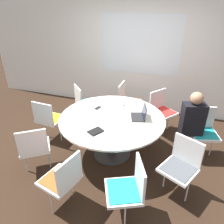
{
  "coord_description": "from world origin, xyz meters",
  "views": [
    {
      "loc": [
        0.99,
        -2.93,
        2.54
      ],
      "look_at": [
        0.0,
        0.0,
        0.86
      ],
      "focal_mm": 35.0,
      "sensor_mm": 36.0,
      "label": 1
    }
  ],
  "objects_px": {
    "chair_5": "(34,146)",
    "spiral_notebook": "(96,131)",
    "chair_2": "(127,99)",
    "laptop": "(140,115)",
    "chair_7": "(129,187)",
    "chair_6": "(63,178)",
    "coffee_cup": "(122,103)",
    "cell_phone": "(98,108)",
    "chair_8": "(181,164)",
    "chair_1": "(161,108)",
    "person_0": "(193,121)",
    "handbag": "(107,111)",
    "chair_4": "(48,117)",
    "chair_0": "(203,128)",
    "chair_3": "(84,101)"
  },
  "relations": [
    {
      "from": "chair_3",
      "to": "chair_4",
      "type": "distance_m",
      "value": 0.91
    },
    {
      "from": "chair_0",
      "to": "chair_5",
      "type": "bearing_deg",
      "value": 11.1
    },
    {
      "from": "chair_1",
      "to": "chair_3",
      "type": "xyz_separation_m",
      "value": [
        -1.6,
        -0.19,
        0.0
      ]
    },
    {
      "from": "chair_2",
      "to": "handbag",
      "type": "relative_size",
      "value": 2.4
    },
    {
      "from": "chair_4",
      "to": "cell_phone",
      "type": "xyz_separation_m",
      "value": [
        0.91,
        0.21,
        0.24
      ]
    },
    {
      "from": "chair_1",
      "to": "cell_phone",
      "type": "distance_m",
      "value": 1.34
    },
    {
      "from": "spiral_notebook",
      "to": "handbag",
      "type": "bearing_deg",
      "value": 104.69
    },
    {
      "from": "chair_7",
      "to": "handbag",
      "type": "bearing_deg",
      "value": 0.7
    },
    {
      "from": "chair_2",
      "to": "chair_7",
      "type": "bearing_deg",
      "value": 15.21
    },
    {
      "from": "chair_6",
      "to": "laptop",
      "type": "xyz_separation_m",
      "value": [
        0.67,
        1.38,
        0.29
      ]
    },
    {
      "from": "chair_5",
      "to": "chair_8",
      "type": "relative_size",
      "value": 1.0
    },
    {
      "from": "chair_8",
      "to": "cell_phone",
      "type": "distance_m",
      "value": 1.68
    },
    {
      "from": "chair_6",
      "to": "coffee_cup",
      "type": "bearing_deg",
      "value": 5.12
    },
    {
      "from": "laptop",
      "to": "cell_phone",
      "type": "height_order",
      "value": "laptop"
    },
    {
      "from": "cell_phone",
      "to": "spiral_notebook",
      "type": "bearing_deg",
      "value": -70.48
    },
    {
      "from": "chair_6",
      "to": "coffee_cup",
      "type": "xyz_separation_m",
      "value": [
        0.26,
        1.71,
        0.28
      ]
    },
    {
      "from": "chair_8",
      "to": "chair_7",
      "type": "bearing_deg",
      "value": 73.52
    },
    {
      "from": "chair_8",
      "to": "chair_5",
      "type": "bearing_deg",
      "value": 34.28
    },
    {
      "from": "chair_2",
      "to": "cell_phone",
      "type": "height_order",
      "value": "chair_2"
    },
    {
      "from": "person_0",
      "to": "cell_phone",
      "type": "bearing_deg",
      "value": -12.11
    },
    {
      "from": "chair_8",
      "to": "chair_1",
      "type": "bearing_deg",
      "value": -46.94
    },
    {
      "from": "laptop",
      "to": "handbag",
      "type": "distance_m",
      "value": 1.66
    },
    {
      "from": "chair_6",
      "to": "handbag",
      "type": "distance_m",
      "value": 2.57
    },
    {
      "from": "chair_0",
      "to": "coffee_cup",
      "type": "height_order",
      "value": "chair_0"
    },
    {
      "from": "chair_0",
      "to": "coffee_cup",
      "type": "distance_m",
      "value": 1.46
    },
    {
      "from": "cell_phone",
      "to": "handbag",
      "type": "relative_size",
      "value": 0.42
    },
    {
      "from": "chair_5",
      "to": "spiral_notebook",
      "type": "height_order",
      "value": "chair_5"
    },
    {
      "from": "chair_6",
      "to": "cell_phone",
      "type": "xyz_separation_m",
      "value": [
        -0.11,
        1.47,
        0.24
      ]
    },
    {
      "from": "chair_8",
      "to": "spiral_notebook",
      "type": "height_order",
      "value": "chair_8"
    },
    {
      "from": "chair_5",
      "to": "spiral_notebook",
      "type": "xyz_separation_m",
      "value": [
        0.88,
        0.32,
        0.25
      ]
    },
    {
      "from": "chair_5",
      "to": "chair_6",
      "type": "height_order",
      "value": "same"
    },
    {
      "from": "chair_0",
      "to": "chair_5",
      "type": "relative_size",
      "value": 1.0
    },
    {
      "from": "person_0",
      "to": "laptop",
      "type": "distance_m",
      "value": 0.86
    },
    {
      "from": "chair_5",
      "to": "chair_6",
      "type": "distance_m",
      "value": 0.86
    },
    {
      "from": "chair_1",
      "to": "person_0",
      "type": "bearing_deg",
      "value": 76.64
    },
    {
      "from": "chair_8",
      "to": "laptop",
      "type": "relative_size",
      "value": 2.39
    },
    {
      "from": "handbag",
      "to": "chair_4",
      "type": "bearing_deg",
      "value": -119.16
    },
    {
      "from": "chair_1",
      "to": "coffee_cup",
      "type": "distance_m",
      "value": 0.92
    },
    {
      "from": "chair_7",
      "to": "chair_8",
      "type": "height_order",
      "value": "same"
    },
    {
      "from": "chair_0",
      "to": "cell_phone",
      "type": "distance_m",
      "value": 1.85
    },
    {
      "from": "chair_7",
      "to": "coffee_cup",
      "type": "height_order",
      "value": "chair_7"
    },
    {
      "from": "chair_6",
      "to": "chair_8",
      "type": "distance_m",
      "value": 1.58
    },
    {
      "from": "chair_5",
      "to": "laptop",
      "type": "bearing_deg",
      "value": -2.72
    },
    {
      "from": "person_0",
      "to": "handbag",
      "type": "relative_size",
      "value": 3.37
    },
    {
      "from": "chair_8",
      "to": "laptop",
      "type": "height_order",
      "value": "laptop"
    },
    {
      "from": "handbag",
      "to": "chair_8",
      "type": "bearing_deg",
      "value": -46.04
    },
    {
      "from": "chair_1",
      "to": "chair_3",
      "type": "relative_size",
      "value": 1.0
    },
    {
      "from": "chair_6",
      "to": "chair_3",
      "type": "bearing_deg",
      "value": 31.81
    },
    {
      "from": "chair_2",
      "to": "laptop",
      "type": "relative_size",
      "value": 2.39
    },
    {
      "from": "chair_1",
      "to": "chair_8",
      "type": "height_order",
      "value": "same"
    }
  ]
}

